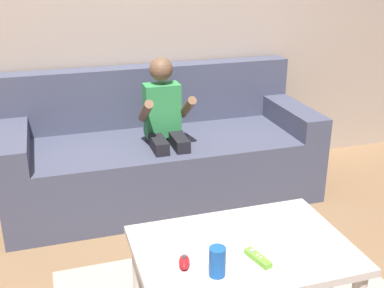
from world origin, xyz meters
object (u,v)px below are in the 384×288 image
at_px(coffee_table, 243,257).
at_px(soda_can, 217,262).
at_px(person_seated_on_couch, 166,126).
at_px(couch, 161,154).
at_px(game_remote_lime_near_edge, 258,258).
at_px(nunchuk_red, 184,262).

bearing_deg(coffee_table, soda_can, -138.89).
bearing_deg(person_seated_on_couch, couch, 87.59).
distance_m(game_remote_lime_near_edge, nunchuk_red, 0.30).
xyz_separation_m(coffee_table, nunchuk_red, (-0.28, -0.06, 0.08)).
relative_size(coffee_table, soda_can, 7.55).
xyz_separation_m(couch, nunchuk_red, (-0.24, -1.38, 0.11)).
bearing_deg(coffee_table, couch, 91.81).
height_order(couch, coffee_table, couch).
bearing_deg(person_seated_on_couch, soda_can, -95.55).
bearing_deg(game_remote_lime_near_edge, coffee_table, 98.53).
xyz_separation_m(game_remote_lime_near_edge, soda_can, (-0.19, -0.04, 0.05)).
bearing_deg(coffee_table, person_seated_on_couch, 92.46).
relative_size(person_seated_on_couch, coffee_table, 1.05).
distance_m(nunchuk_red, soda_can, 0.15).
xyz_separation_m(couch, coffee_table, (0.04, -1.32, 0.04)).
bearing_deg(couch, coffee_table, -88.19).
distance_m(coffee_table, game_remote_lime_near_edge, 0.13).
distance_m(person_seated_on_couch, coffee_table, 1.16).
height_order(couch, soda_can, couch).
xyz_separation_m(person_seated_on_couch, game_remote_lime_near_edge, (0.07, -1.25, -0.16)).
distance_m(person_seated_on_couch, game_remote_lime_near_edge, 1.27).
distance_m(coffee_table, soda_can, 0.26).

